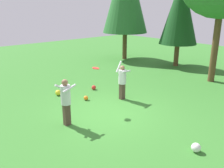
{
  "coord_description": "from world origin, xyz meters",
  "views": [
    {
      "loc": [
        6.56,
        -5.66,
        4.01
      ],
      "look_at": [
        -0.34,
        0.42,
        1.05
      ],
      "focal_mm": 38.77,
      "sensor_mm": 36.0,
      "label": 1
    }
  ],
  "objects_px": {
    "frisbee": "(96,68)",
    "ball_red": "(94,87)",
    "person_catcher": "(66,98)",
    "person_thrower": "(122,79)",
    "tree_left": "(180,10)",
    "ball_yellow": "(58,93)",
    "ball_orange": "(86,98)",
    "ball_white": "(196,148)"
  },
  "relations": [
    {
      "from": "person_thrower",
      "to": "tree_left",
      "type": "distance_m",
      "value": 8.12
    },
    {
      "from": "tree_left",
      "to": "ball_red",
      "type": "bearing_deg",
      "value": -87.88
    },
    {
      "from": "ball_orange",
      "to": "frisbee",
      "type": "bearing_deg",
      "value": -14.03
    },
    {
      "from": "ball_yellow",
      "to": "ball_red",
      "type": "distance_m",
      "value": 1.82
    },
    {
      "from": "frisbee",
      "to": "ball_yellow",
      "type": "bearing_deg",
      "value": -172.21
    },
    {
      "from": "person_catcher",
      "to": "ball_white",
      "type": "relative_size",
      "value": 6.11
    },
    {
      "from": "ball_red",
      "to": "ball_white",
      "type": "height_order",
      "value": "ball_white"
    },
    {
      "from": "frisbee",
      "to": "ball_yellow",
      "type": "relative_size",
      "value": 1.44
    },
    {
      "from": "ball_white",
      "to": "tree_left",
      "type": "height_order",
      "value": "tree_left"
    },
    {
      "from": "frisbee",
      "to": "ball_red",
      "type": "relative_size",
      "value": 1.69
    },
    {
      "from": "person_thrower",
      "to": "ball_yellow",
      "type": "height_order",
      "value": "person_thrower"
    },
    {
      "from": "ball_yellow",
      "to": "ball_white",
      "type": "height_order",
      "value": "ball_white"
    },
    {
      "from": "ball_orange",
      "to": "tree_left",
      "type": "height_order",
      "value": "tree_left"
    },
    {
      "from": "ball_yellow",
      "to": "ball_orange",
      "type": "relative_size",
      "value": 1.3
    },
    {
      "from": "frisbee",
      "to": "ball_red",
      "type": "height_order",
      "value": "frisbee"
    },
    {
      "from": "frisbee",
      "to": "tree_left",
      "type": "height_order",
      "value": "tree_left"
    },
    {
      "from": "ball_red",
      "to": "ball_white",
      "type": "bearing_deg",
      "value": -10.0
    },
    {
      "from": "person_catcher",
      "to": "ball_orange",
      "type": "distance_m",
      "value": 2.56
    },
    {
      "from": "ball_orange",
      "to": "ball_white",
      "type": "relative_size",
      "value": 0.74
    },
    {
      "from": "person_thrower",
      "to": "frisbee",
      "type": "bearing_deg",
      "value": 0.0
    },
    {
      "from": "person_catcher",
      "to": "ball_red",
      "type": "height_order",
      "value": "person_catcher"
    },
    {
      "from": "person_catcher",
      "to": "ball_orange",
      "type": "bearing_deg",
      "value": 26.01
    },
    {
      "from": "person_catcher",
      "to": "frisbee",
      "type": "bearing_deg",
      "value": -0.0
    },
    {
      "from": "tree_left",
      "to": "ball_yellow",
      "type": "bearing_deg",
      "value": -91.1
    },
    {
      "from": "ball_yellow",
      "to": "tree_left",
      "type": "xyz_separation_m",
      "value": [
        0.18,
        9.23,
        3.66
      ]
    },
    {
      "from": "ball_orange",
      "to": "tree_left",
      "type": "relative_size",
      "value": 0.03
    },
    {
      "from": "ball_yellow",
      "to": "ball_red",
      "type": "height_order",
      "value": "ball_yellow"
    },
    {
      "from": "person_catcher",
      "to": "ball_red",
      "type": "xyz_separation_m",
      "value": [
        -2.4,
        3.0,
        -0.89
      ]
    },
    {
      "from": "person_catcher",
      "to": "ball_white",
      "type": "bearing_deg",
      "value": -76.69
    },
    {
      "from": "ball_white",
      "to": "ball_red",
      "type": "bearing_deg",
      "value": 170.0
    },
    {
      "from": "person_thrower",
      "to": "ball_yellow",
      "type": "relative_size",
      "value": 6.51
    },
    {
      "from": "ball_red",
      "to": "person_thrower",
      "type": "bearing_deg",
      "value": 5.63
    },
    {
      "from": "frisbee",
      "to": "tree_left",
      "type": "xyz_separation_m",
      "value": [
        -2.33,
        8.89,
        2.05
      ]
    },
    {
      "from": "person_thrower",
      "to": "person_catcher",
      "type": "xyz_separation_m",
      "value": [
        0.53,
        -3.19,
        0.07
      ]
    },
    {
      "from": "ball_red",
      "to": "ball_white",
      "type": "distance_m",
      "value": 6.42
    },
    {
      "from": "ball_white",
      "to": "ball_yellow",
      "type": "bearing_deg",
      "value": -174.57
    },
    {
      "from": "ball_orange",
      "to": "tree_left",
      "type": "xyz_separation_m",
      "value": [
        -1.19,
        8.61,
        3.69
      ]
    },
    {
      "from": "frisbee",
      "to": "ball_orange",
      "type": "xyz_separation_m",
      "value": [
        -1.14,
        0.28,
        -1.63
      ]
    },
    {
      "from": "ball_red",
      "to": "ball_orange",
      "type": "distance_m",
      "value": 1.45
    },
    {
      "from": "person_thrower",
      "to": "tree_left",
      "type": "height_order",
      "value": "tree_left"
    },
    {
      "from": "person_thrower",
      "to": "ball_red",
      "type": "distance_m",
      "value": 2.05
    },
    {
      "from": "ball_yellow",
      "to": "ball_orange",
      "type": "distance_m",
      "value": 1.5
    }
  ]
}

